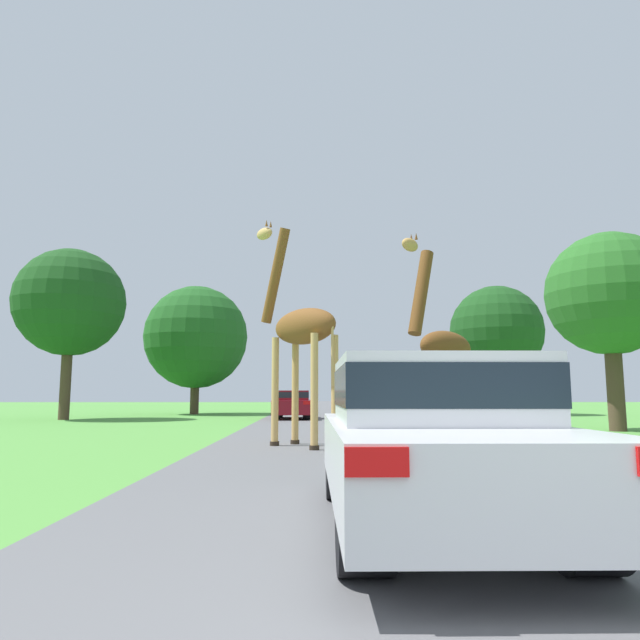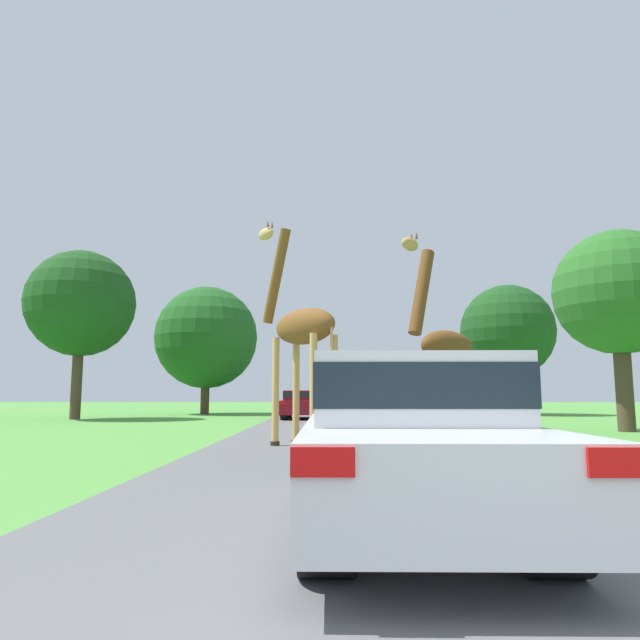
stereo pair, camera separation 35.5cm
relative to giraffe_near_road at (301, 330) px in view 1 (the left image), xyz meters
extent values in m
cube|color=#5B5B5E|center=(1.72, 18.33, -2.61)|extent=(7.60, 120.00, 0.00)
cylinder|color=tan|center=(-0.58, 0.20, -1.38)|extent=(0.16, 0.16, 2.46)
cylinder|color=#2D2319|center=(-0.58, 0.20, -2.56)|extent=(0.21, 0.21, 0.10)
cylinder|color=tan|center=(-0.13, 0.60, -1.38)|extent=(0.16, 0.16, 2.46)
cylinder|color=#2D2319|center=(-0.13, 0.60, -2.56)|extent=(0.21, 0.21, 0.10)
cylinder|color=tan|center=(0.32, -0.81, -1.38)|extent=(0.16, 0.16, 2.46)
cylinder|color=#2D2319|center=(0.32, -0.81, -2.56)|extent=(0.21, 0.21, 0.10)
cylinder|color=tan|center=(0.77, -0.40, -1.38)|extent=(0.16, 0.16, 2.46)
cylinder|color=#2D2319|center=(0.77, -0.40, -2.56)|extent=(0.21, 0.21, 0.10)
ellipsoid|color=brown|center=(0.09, -0.10, 0.08)|extent=(1.81, 1.91, 0.82)
cylinder|color=brown|center=(-0.63, 0.70, 1.42)|extent=(0.83, 0.88, 2.30)
ellipsoid|color=tan|center=(-0.95, 1.06, 2.58)|extent=(0.55, 0.58, 0.30)
cylinder|color=tan|center=(0.70, -0.78, -0.60)|extent=(0.06, 0.06, 1.36)
cone|color=brown|center=(-0.88, 0.89, 2.81)|extent=(0.07, 0.07, 0.16)
cone|color=brown|center=(-0.78, 0.98, 2.81)|extent=(0.07, 0.07, 0.16)
cylinder|color=tan|center=(3.26, 0.00, -1.58)|extent=(0.16, 0.16, 2.07)
cylinder|color=#2D2319|center=(3.26, 0.00, -2.56)|extent=(0.20, 0.20, 0.09)
cylinder|color=tan|center=(2.80, 0.41, -1.58)|extent=(0.16, 0.16, 2.07)
cylinder|color=#2D2319|center=(2.80, 0.41, -2.56)|extent=(0.20, 0.20, 0.09)
cylinder|color=tan|center=(4.24, 1.09, -1.58)|extent=(0.16, 0.16, 2.07)
cylinder|color=#2D2319|center=(4.24, 1.09, -2.56)|extent=(0.20, 0.20, 0.09)
cylinder|color=tan|center=(3.78, 1.50, -1.58)|extent=(0.16, 0.16, 2.07)
cylinder|color=#2D2319|center=(3.78, 1.50, -2.56)|extent=(0.20, 0.20, 0.09)
ellipsoid|color=brown|center=(3.52, 0.75, -0.33)|extent=(1.95, 2.05, 0.79)
cylinder|color=brown|center=(2.78, -0.07, 0.88)|extent=(0.84, 0.89, 2.07)
ellipsoid|color=tan|center=(2.49, -0.40, 1.92)|extent=(0.55, 0.58, 0.30)
cylinder|color=tan|center=(4.19, 1.49, -0.89)|extent=(0.05, 0.05, 1.14)
cone|color=brown|center=(2.65, -0.31, 2.15)|extent=(0.07, 0.07, 0.16)
cone|color=brown|center=(2.55, -0.23, 2.15)|extent=(0.07, 0.07, 0.16)
cube|color=silver|center=(1.34, -7.76, -2.01)|extent=(1.82, 4.51, 0.62)
cube|color=silver|center=(1.34, -7.76, -1.41)|extent=(1.64, 2.03, 0.57)
cube|color=#19232D|center=(1.34, -7.76, -1.38)|extent=(1.66, 2.05, 0.34)
cube|color=red|center=(0.59, -10.02, -1.78)|extent=(0.33, 0.03, 0.15)
cylinder|color=black|center=(0.61, -6.40, -2.26)|extent=(0.36, 0.69, 0.69)
cylinder|color=black|center=(2.07, -6.40, -2.26)|extent=(0.36, 0.69, 0.69)
cylinder|color=black|center=(0.61, -9.11, -2.26)|extent=(0.36, 0.69, 0.69)
cylinder|color=black|center=(2.07, -9.11, -2.26)|extent=(0.36, 0.69, 0.69)
cube|color=black|center=(3.86, 12.21, -2.09)|extent=(1.88, 4.37, 0.55)
cube|color=black|center=(3.86, 12.21, -1.53)|extent=(1.69, 1.97, 0.56)
cube|color=#19232D|center=(3.86, 12.21, -1.50)|extent=(1.71, 1.99, 0.34)
cube|color=red|center=(3.09, 10.02, -1.89)|extent=(0.34, 0.03, 0.13)
cube|color=red|center=(4.63, 10.02, -1.89)|extent=(0.34, 0.03, 0.13)
cylinder|color=black|center=(3.11, 13.52, -2.32)|extent=(0.38, 0.59, 0.59)
cylinder|color=black|center=(4.61, 13.52, -2.32)|extent=(0.38, 0.59, 0.59)
cylinder|color=black|center=(3.11, 10.90, -2.32)|extent=(0.38, 0.59, 0.59)
cylinder|color=black|center=(4.61, 10.90, -2.32)|extent=(0.38, 0.59, 0.59)
cube|color=maroon|center=(-0.66, 14.29, -2.06)|extent=(1.72, 4.14, 0.63)
cube|color=maroon|center=(-0.66, 14.29, -1.52)|extent=(1.55, 1.86, 0.45)
cube|color=#19232D|center=(-0.66, 14.29, -1.49)|extent=(1.57, 1.88, 0.27)
cube|color=red|center=(-1.37, 12.21, -1.83)|extent=(0.31, 0.03, 0.15)
cube|color=red|center=(0.04, 12.21, -1.83)|extent=(0.31, 0.03, 0.15)
cylinder|color=black|center=(-1.35, 15.53, -2.33)|extent=(0.34, 0.56, 0.56)
cylinder|color=black|center=(0.03, 15.53, -2.33)|extent=(0.34, 0.56, 0.56)
cylinder|color=black|center=(-1.35, 13.05, -2.33)|extent=(0.34, 0.56, 0.56)
cylinder|color=black|center=(0.03, 13.05, -2.33)|extent=(0.34, 0.56, 0.56)
cylinder|color=#4C3828|center=(10.91, 19.53, -0.65)|extent=(0.59, 0.59, 3.93)
sphere|color=#194719|center=(10.91, 19.53, 2.12)|extent=(5.30, 5.30, 5.30)
cylinder|color=#4C3828|center=(-6.50, 20.24, -0.83)|extent=(0.50, 0.50, 3.56)
sphere|color=#1E561E|center=(-6.50, 20.24, 1.85)|extent=(5.97, 5.97, 5.97)
cylinder|color=#4C3828|center=(-11.00, 13.36, -0.29)|extent=(0.47, 0.47, 4.65)
sphere|color=#194719|center=(-11.00, 13.36, 2.79)|extent=(4.99, 4.99, 4.99)
cylinder|color=#4C3828|center=(9.92, 5.12, -0.71)|extent=(0.52, 0.52, 3.81)
sphere|color=#286623|center=(9.92, 5.12, 1.80)|extent=(3.99, 3.99, 3.99)
camera|label=1|loc=(0.26, -12.97, -1.44)|focal=32.00mm
camera|label=2|loc=(0.62, -12.97, -1.44)|focal=32.00mm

